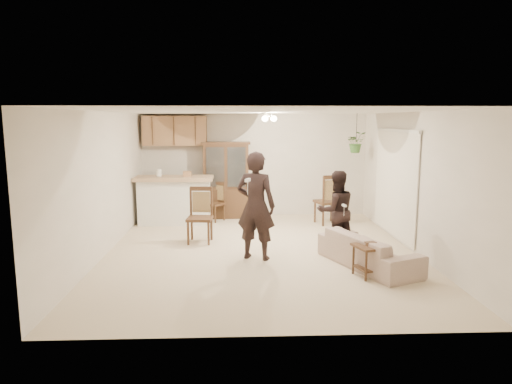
{
  "coord_description": "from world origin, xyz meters",
  "views": [
    {
      "loc": [
        -0.41,
        -7.95,
        2.36
      ],
      "look_at": [
        -0.07,
        0.4,
        1.03
      ],
      "focal_mm": 32.0,
      "sensor_mm": 36.0,
      "label": 1
    }
  ],
  "objects_px": {
    "child": "(336,214)",
    "adult": "(256,207)",
    "china_hutch": "(226,181)",
    "chair_bar": "(200,227)",
    "side_table": "(370,260)",
    "chair_hutch_left": "(214,210)",
    "chair_hutch_right": "(327,210)",
    "sofa": "(368,244)"
  },
  "relations": [
    {
      "from": "child",
      "to": "adult",
      "type": "bearing_deg",
      "value": 5.6
    },
    {
      "from": "side_table",
      "to": "chair_hutch_left",
      "type": "relative_size",
      "value": 0.6
    },
    {
      "from": "adult",
      "to": "china_hutch",
      "type": "bearing_deg",
      "value": -60.65
    },
    {
      "from": "adult",
      "to": "side_table",
      "type": "bearing_deg",
      "value": 169.89
    },
    {
      "from": "adult",
      "to": "chair_hutch_right",
      "type": "relative_size",
      "value": 1.57
    },
    {
      "from": "side_table",
      "to": "chair_hutch_right",
      "type": "xyz_separation_m",
      "value": [
        0.05,
        3.56,
        0.07
      ]
    },
    {
      "from": "china_hutch",
      "to": "chair_hutch_right",
      "type": "relative_size",
      "value": 1.6
    },
    {
      "from": "adult",
      "to": "child",
      "type": "bearing_deg",
      "value": -144.11
    },
    {
      "from": "chair_hutch_left",
      "to": "chair_hutch_right",
      "type": "height_order",
      "value": "chair_hutch_right"
    },
    {
      "from": "china_hutch",
      "to": "side_table",
      "type": "height_order",
      "value": "china_hutch"
    },
    {
      "from": "china_hutch",
      "to": "chair_bar",
      "type": "distance_m",
      "value": 2.41
    },
    {
      "from": "adult",
      "to": "chair_hutch_left",
      "type": "distance_m",
      "value": 3.19
    },
    {
      "from": "side_table",
      "to": "chair_hutch_left",
      "type": "height_order",
      "value": "chair_hutch_left"
    },
    {
      "from": "chair_bar",
      "to": "chair_hutch_left",
      "type": "xyz_separation_m",
      "value": [
        0.17,
        1.91,
        -0.04
      ]
    },
    {
      "from": "adult",
      "to": "side_table",
      "type": "relative_size",
      "value": 3.26
    },
    {
      "from": "adult",
      "to": "chair_hutch_right",
      "type": "xyz_separation_m",
      "value": [
        1.74,
        2.6,
        -0.58
      ]
    },
    {
      "from": "adult",
      "to": "chair_hutch_right",
      "type": "distance_m",
      "value": 3.18
    },
    {
      "from": "china_hutch",
      "to": "chair_hutch_right",
      "type": "distance_m",
      "value": 2.52
    },
    {
      "from": "child",
      "to": "china_hutch",
      "type": "distance_m",
      "value": 3.6
    },
    {
      "from": "sofa",
      "to": "chair_hutch_right",
      "type": "height_order",
      "value": "chair_hutch_right"
    },
    {
      "from": "china_hutch",
      "to": "chair_bar",
      "type": "relative_size",
      "value": 1.72
    },
    {
      "from": "child",
      "to": "chair_hutch_right",
      "type": "bearing_deg",
      "value": -108.04
    },
    {
      "from": "chair_bar",
      "to": "chair_hutch_left",
      "type": "relative_size",
      "value": 1.17
    },
    {
      "from": "china_hutch",
      "to": "side_table",
      "type": "relative_size",
      "value": 3.32
    },
    {
      "from": "chair_bar",
      "to": "side_table",
      "type": "bearing_deg",
      "value": -32.16
    },
    {
      "from": "child",
      "to": "chair_hutch_left",
      "type": "height_order",
      "value": "child"
    },
    {
      "from": "side_table",
      "to": "child",
      "type": "bearing_deg",
      "value": 99.27
    },
    {
      "from": "child",
      "to": "side_table",
      "type": "height_order",
      "value": "child"
    },
    {
      "from": "chair_hutch_right",
      "to": "child",
      "type": "bearing_deg",
      "value": 66.83
    },
    {
      "from": "china_hutch",
      "to": "side_table",
      "type": "distance_m",
      "value": 4.94
    },
    {
      "from": "side_table",
      "to": "chair_hutch_right",
      "type": "relative_size",
      "value": 0.48
    },
    {
      "from": "sofa",
      "to": "child",
      "type": "relative_size",
      "value": 1.39
    },
    {
      "from": "child",
      "to": "china_hutch",
      "type": "height_order",
      "value": "china_hutch"
    },
    {
      "from": "sofa",
      "to": "chair_bar",
      "type": "bearing_deg",
      "value": 37.95
    },
    {
      "from": "sofa",
      "to": "side_table",
      "type": "distance_m",
      "value": 0.5
    },
    {
      "from": "chair_bar",
      "to": "adult",
      "type": "bearing_deg",
      "value": -41.56
    },
    {
      "from": "adult",
      "to": "child",
      "type": "xyz_separation_m",
      "value": [
        1.47,
        0.43,
        -0.22
      ]
    },
    {
      "from": "child",
      "to": "chair_bar",
      "type": "distance_m",
      "value": 2.62
    },
    {
      "from": "adult",
      "to": "chair_bar",
      "type": "height_order",
      "value": "adult"
    },
    {
      "from": "chair_hutch_right",
      "to": "china_hutch",
      "type": "bearing_deg",
      "value": -34.37
    },
    {
      "from": "sofa",
      "to": "side_table",
      "type": "relative_size",
      "value": 3.39
    },
    {
      "from": "china_hutch",
      "to": "chair_hutch_right",
      "type": "bearing_deg",
      "value": -19.99
    }
  ]
}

